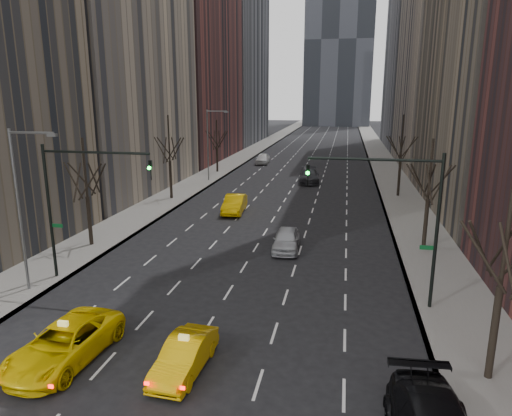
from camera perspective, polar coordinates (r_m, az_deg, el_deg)
The scene contains 21 objects.
sidewalk_left at distance 83.89m, azimuth -1.63°, elevation 6.49°, with size 4.50×320.00×0.15m, color slate.
sidewalk_right at distance 82.08m, azimuth 15.39°, elevation 5.83°, with size 4.50×320.00×0.15m, color slate.
bld_left_far at distance 82.71m, azimuth -9.13°, elevation 21.46°, with size 14.00×28.00×44.00m, color brown.
bld_left_deep at distance 112.30m, azimuth -3.58°, elevation 23.66°, with size 14.00×30.00×60.00m, color slate.
bld_right_deep at distance 108.78m, azimuth 20.76°, elevation 22.64°, with size 14.00×30.00×58.00m, color slate.
tree_lw_b at distance 35.06m, azimuth -20.32°, elevation 1.30°, with size 3.36×3.50×7.82m.
tree_lw_c at distance 49.12m, azimuth -10.70°, elevation 5.68°, with size 3.36×3.50×8.74m.
tree_lw_d at distance 66.10m, azimuth -4.90°, elevation 7.50°, with size 3.36×3.50×7.36m.
tree_rw_a at distance 19.39m, azimuth 28.20°, elevation -8.83°, with size 3.36×3.50×8.28m.
tree_rw_b at distance 34.39m, azimuth 20.69°, elevation 1.04°, with size 3.36×3.50×7.82m.
tree_rw_c at distance 51.92m, azimuth 17.61°, elevation 5.70°, with size 3.36×3.50×8.74m.
traffic_mast_left at distance 28.22m, azimuth -21.85°, elevation 1.97°, with size 6.69×0.39×8.00m.
traffic_mast_right at distance 23.93m, azimuth 17.96°, elevation 0.31°, with size 6.69×0.39×8.00m.
streetlight_near at distance 27.61m, azimuth -27.11°, elevation 1.47°, with size 2.83×0.22×9.00m.
streetlight_far at distance 58.88m, azimuth -5.73°, elevation 8.72°, with size 2.83×0.22×9.00m.
taxi_suv at distance 21.32m, azimuth -22.79°, elevation -15.34°, with size 2.65×5.74×1.59m, color yellow.
taxi_sedan at distance 19.39m, azimuth -8.92°, elevation -17.77°, with size 1.47×4.22×1.39m, color #EEB105.
silver_sedan_ahead at distance 32.86m, azimuth 3.81°, elevation -3.97°, with size 1.83×4.54×1.55m, color #AEB1B6.
far_taxi at distance 43.26m, azimuth -2.70°, elevation 0.50°, with size 1.77×5.08×1.68m, color #FFC405.
far_suv_grey at distance 58.90m, azimuth 6.67°, elevation 4.04°, with size 2.45×6.03×1.75m, color #2D2E33.
far_car_white at distance 74.91m, azimuth 0.85°, elevation 6.20°, with size 2.00×4.96×1.69m, color white.
Camera 1 is at (6.15, -11.14, 10.81)m, focal length 32.00 mm.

